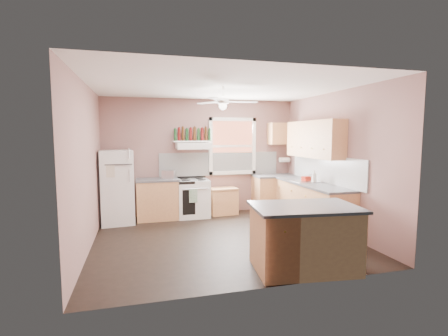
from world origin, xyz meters
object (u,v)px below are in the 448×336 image
object	(u,v)px
cart	(223,201)
island	(304,239)
stove	(193,198)
refrigerator	(117,187)
toaster	(169,175)

from	to	relation	value
cart	island	xyz separation A→B (m)	(0.28, -3.35, 0.12)
island	stove	bearing A→B (deg)	113.44
cart	stove	bearing A→B (deg)	-179.46
island	refrigerator	bearing A→B (deg)	136.60
refrigerator	island	distance (m)	4.12
stove	cart	world-z (taller)	stove
refrigerator	toaster	world-z (taller)	refrigerator
stove	island	distance (m)	3.45
toaster	stove	xyz separation A→B (m)	(0.55, 0.02, -0.56)
cart	island	bearing A→B (deg)	-88.51
toaster	island	bearing A→B (deg)	-42.64
refrigerator	island	size ratio (longest dim) A/B	1.15
toaster	cart	size ratio (longest dim) A/B	0.45
toaster	stove	bearing A→B (deg)	24.42
refrigerator	toaster	xyz separation A→B (m)	(1.09, 0.15, 0.22)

